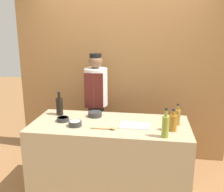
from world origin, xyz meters
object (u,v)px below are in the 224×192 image
(sauce_bowl_white, at_px, (75,123))
(chef_center, at_px, (96,106))
(sauce_bowl_red, at_px, (95,114))
(wooden_spoon, at_px, (107,128))
(sauce_bowl_brown, at_px, (63,119))
(cutting_board, at_px, (134,126))
(bottle_oil, at_px, (165,126))
(bottle_soy, at_px, (60,106))
(bottle_amber, at_px, (173,122))
(bottle_vinegar, at_px, (177,117))

(sauce_bowl_white, height_order, chef_center, chef_center)
(sauce_bowl_red, height_order, wooden_spoon, sauce_bowl_red)
(sauce_bowl_brown, distance_m, cutting_board, 0.84)
(sauce_bowl_white, relative_size, cutting_board, 0.45)
(sauce_bowl_white, distance_m, bottle_oil, 0.99)
(sauce_bowl_red, distance_m, bottle_soy, 0.46)
(bottle_amber, bearing_deg, chef_center, 140.41)
(wooden_spoon, bearing_deg, bottle_oil, -10.33)
(bottle_vinegar, height_order, wooden_spoon, bottle_vinegar)
(sauce_bowl_red, relative_size, bottle_soy, 0.57)
(sauce_bowl_red, height_order, bottle_oil, bottle_oil)
(sauce_bowl_brown, xyz_separation_m, chef_center, (0.24, 0.72, -0.05))
(bottle_vinegar, relative_size, wooden_spoon, 0.90)
(cutting_board, height_order, wooden_spoon, wooden_spoon)
(sauce_bowl_white, height_order, sauce_bowl_brown, sauce_bowl_white)
(chef_center, bearing_deg, bottle_vinegar, -31.42)
(sauce_bowl_brown, height_order, bottle_vinegar, bottle_vinegar)
(bottle_soy, xyz_separation_m, chef_center, (0.36, 0.50, -0.14))
(sauce_bowl_red, bearing_deg, wooden_spoon, -61.03)
(sauce_bowl_white, height_order, wooden_spoon, sauce_bowl_white)
(wooden_spoon, bearing_deg, chef_center, 109.02)
(cutting_board, distance_m, wooden_spoon, 0.31)
(cutting_board, relative_size, chef_center, 0.20)
(sauce_bowl_white, xyz_separation_m, sauce_bowl_brown, (-0.18, 0.13, -0.01))
(sauce_bowl_white, xyz_separation_m, bottle_vinegar, (1.12, 0.20, 0.06))
(sauce_bowl_white, bearing_deg, cutting_board, 6.79)
(sauce_bowl_white, bearing_deg, sauce_bowl_brown, 145.23)
(sauce_bowl_white, distance_m, wooden_spoon, 0.37)
(bottle_amber, relative_size, chef_center, 0.15)
(chef_center, bearing_deg, wooden_spoon, -70.98)
(sauce_bowl_brown, distance_m, chef_center, 0.76)
(bottle_soy, relative_size, bottle_oil, 0.98)
(sauce_bowl_brown, bearing_deg, bottle_vinegar, 3.32)
(sauce_bowl_brown, height_order, wooden_spoon, sauce_bowl_brown)
(bottle_soy, distance_m, bottle_oil, 1.37)
(sauce_bowl_white, xyz_separation_m, bottle_oil, (0.97, -0.16, 0.08))
(bottle_soy, height_order, chef_center, chef_center)
(sauce_bowl_white, xyz_separation_m, cutting_board, (0.65, 0.08, -0.02))
(bottle_oil, bearing_deg, bottle_amber, 64.64)
(wooden_spoon, bearing_deg, bottle_amber, 6.12)
(sauce_bowl_red, height_order, cutting_board, sauce_bowl_red)
(wooden_spoon, bearing_deg, bottle_soy, 149.23)
(sauce_bowl_white, bearing_deg, bottle_vinegar, 10.33)
(cutting_board, relative_size, bottle_oil, 1.07)
(wooden_spoon, bearing_deg, sauce_bowl_red, 118.97)
(sauce_bowl_red, distance_m, cutting_board, 0.57)
(bottle_amber, relative_size, wooden_spoon, 0.87)
(chef_center, bearing_deg, bottle_oil, -47.91)
(sauce_bowl_red, xyz_separation_m, bottle_oil, (0.82, -0.51, 0.08))
(wooden_spoon, distance_m, chef_center, 0.95)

